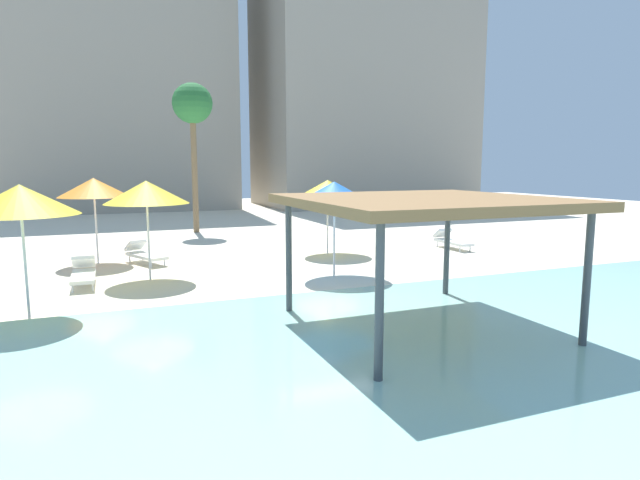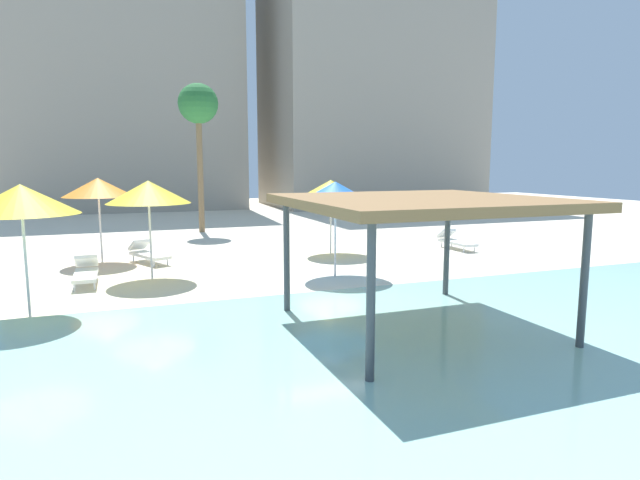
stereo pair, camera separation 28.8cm
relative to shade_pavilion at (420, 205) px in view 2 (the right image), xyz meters
name	(u,v)px [view 2 (the right image)]	position (x,y,z in m)	size (l,w,h in m)	color
ground_plane	(341,307)	(-0.81, 2.02, -2.50)	(80.00, 80.00, 0.00)	beige
lagoon_water	(488,399)	(-0.81, -3.23, -2.48)	(44.00, 13.50, 0.04)	#99D1C6
shade_pavilion	(420,205)	(0.00, 0.00, 0.00)	(4.88, 4.88, 2.65)	#42474C
beach_umbrella_orange_0	(98,187)	(-6.12, 10.19, 0.03)	(2.29, 2.29, 2.85)	silver
beach_umbrella_yellow_1	(148,192)	(-4.70, 6.84, 0.01)	(2.35, 2.35, 2.84)	silver
beach_umbrella_blue_2	(335,193)	(0.39, 5.27, -0.04)	(2.44, 2.44, 2.80)	silver
beach_umbrella_yellow_3	(331,189)	(1.78, 9.05, -0.10)	(2.38, 2.38, 2.73)	silver
beach_umbrella_yellow_4	(21,199)	(-7.44, 3.75, 0.05)	(2.34, 2.34, 2.88)	silver
lounge_chair_0	(86,272)	(-6.46, 6.82, -2.17)	(0.60, 1.90, 0.74)	white
lounge_chair_2	(455,240)	(6.78, 8.36, -2.17)	(0.63, 1.91, 0.74)	white
lounge_chair_3	(147,253)	(-4.69, 9.57, -2.17)	(1.33, 1.97, 0.74)	white
palm_tree_1	(198,108)	(-1.73, 17.24, 3.46)	(1.90, 1.90, 7.12)	brown
hotel_block_0	(123,77)	(-4.69, 35.20, 7.38)	(16.46, 11.63, 19.76)	#9E9384
hotel_block_1	(371,82)	(14.26, 31.18, 7.51)	(16.61, 9.89, 20.02)	#9E9384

